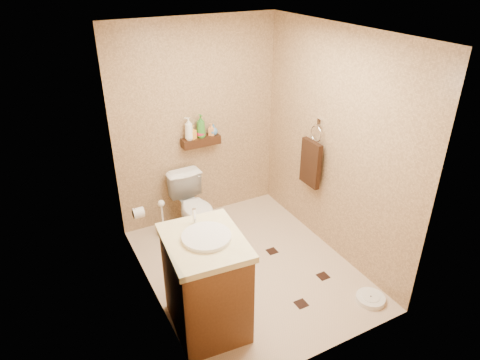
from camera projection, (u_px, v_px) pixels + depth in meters
ground at (248, 267)px, 4.55m from camera, size 2.50×2.50×0.00m
wall_back at (197, 125)px, 4.96m from camera, size 2.00×0.04×2.40m
wall_front at (336, 235)px, 3.01m from camera, size 2.00×0.04×2.40m
wall_left at (145, 190)px, 3.57m from camera, size 0.04×2.50×2.40m
wall_right at (334, 146)px, 4.40m from camera, size 0.04×2.50×2.40m
ceiling at (251, 32)px, 3.43m from camera, size 2.00×2.50×0.02m
wall_shelf at (201, 141)px, 4.99m from camera, size 0.46×0.14×0.10m
floor_accents at (254, 268)px, 4.54m from camera, size 1.32×1.38×0.01m
toilet at (195, 208)px, 4.92m from camera, size 0.42×0.72×0.72m
vanity at (206, 282)px, 3.63m from camera, size 0.69×0.81×1.07m
bathroom_scale at (370, 299)px, 4.10m from camera, size 0.29×0.29×0.06m
toilet_brush at (163, 224)px, 4.98m from camera, size 0.11×0.11×0.49m
towel_ring at (311, 161)px, 4.68m from camera, size 0.12×0.30×0.76m
toilet_paper at (138, 213)px, 4.39m from camera, size 0.12×0.11×0.12m
bottle_a at (189, 129)px, 4.84m from camera, size 0.14×0.14×0.26m
bottle_b at (193, 132)px, 4.89m from camera, size 0.10×0.09×0.15m
bottle_c at (201, 132)px, 4.93m from camera, size 0.14×0.14×0.14m
bottle_d at (201, 126)px, 4.90m from camera, size 0.11×0.11×0.27m
bottle_e at (212, 129)px, 4.99m from camera, size 0.09×0.09×0.14m
bottle_f at (213, 130)px, 5.00m from camera, size 0.12×0.12×0.13m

